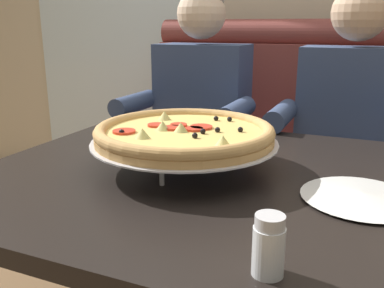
# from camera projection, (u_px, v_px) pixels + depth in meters

# --- Properties ---
(booth_bench) EXTENTS (1.41, 0.78, 1.13)m
(booth_bench) POSITION_uv_depth(u_px,v_px,m) (275.00, 175.00, 2.03)
(booth_bench) COLOR brown
(booth_bench) RESTS_ON ground_plane
(dining_table) EXTENTS (1.11, 0.99, 0.74)m
(dining_table) POSITION_uv_depth(u_px,v_px,m) (200.00, 202.00, 1.11)
(dining_table) COLOR black
(dining_table) RESTS_ON ground_plane
(diner_left) EXTENTS (0.54, 0.64, 1.27)m
(diner_left) POSITION_uv_depth(u_px,v_px,m) (193.00, 118.00, 1.83)
(diner_left) COLOR #2D3342
(diner_left) RESTS_ON ground_plane
(diner_right) EXTENTS (0.54, 0.64, 1.27)m
(diner_right) POSITION_uv_depth(u_px,v_px,m) (347.00, 132.00, 1.59)
(diner_right) COLOR #2D3342
(diner_right) RESTS_ON ground_plane
(pizza) EXTENTS (0.48, 0.48, 0.13)m
(pizza) POSITION_uv_depth(u_px,v_px,m) (184.00, 134.00, 1.07)
(pizza) COLOR silver
(pizza) RESTS_ON dining_table
(shaker_oregano) EXTENTS (0.05, 0.05, 0.10)m
(shaker_oregano) POSITION_uv_depth(u_px,v_px,m) (268.00, 250.00, 0.62)
(shaker_oregano) COLOR white
(shaker_oregano) RESTS_ON dining_table
(plate_near_left) EXTENTS (0.26, 0.26, 0.02)m
(plate_near_left) POSITION_uv_depth(u_px,v_px,m) (361.00, 195.00, 0.90)
(plate_near_left) COLOR white
(plate_near_left) RESTS_ON dining_table
(patio_chair) EXTENTS (0.41, 0.40, 0.86)m
(patio_chair) POSITION_uv_depth(u_px,v_px,m) (181.00, 94.00, 3.65)
(patio_chair) COLOR black
(patio_chair) RESTS_ON ground_plane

